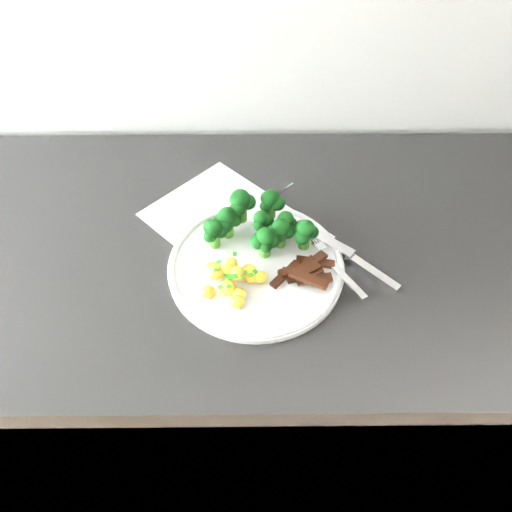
{
  "coord_description": "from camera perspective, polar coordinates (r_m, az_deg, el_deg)",
  "views": [
    {
      "loc": [
        -0.06,
        1.12,
        1.52
      ],
      "look_at": [
        -0.05,
        1.62,
        0.94
      ],
      "focal_mm": 34.61,
      "sensor_mm": 36.0,
      "label": 1
    }
  ],
  "objects": [
    {
      "name": "recipe_paper",
      "position": [
        0.86,
        -2.61,
        3.56
      ],
      "size": [
        0.35,
        0.35,
        0.0
      ],
      "color": "white",
      "rests_on": "counter"
    },
    {
      "name": "broccoli",
      "position": [
        0.8,
        0.35,
        3.96
      ],
      "size": [
        0.19,
        0.12,
        0.07
      ],
      "color": "#306619",
      "rests_on": "plate"
    },
    {
      "name": "beef_strips",
      "position": [
        0.77,
        5.61,
        -1.81
      ],
      "size": [
        0.11,
        0.08,
        0.02
      ],
      "color": "black",
      "rests_on": "plate"
    },
    {
      "name": "plate",
      "position": [
        0.79,
        -0.0,
        -1.05
      ],
      "size": [
        0.28,
        0.28,
        0.02
      ],
      "color": "white",
      "rests_on": "counter"
    },
    {
      "name": "fork",
      "position": [
        0.78,
        9.11,
        -1.03
      ],
      "size": [
        0.09,
        0.15,
        0.01
      ],
      "color": "silver",
      "rests_on": "plate"
    },
    {
      "name": "potatoes",
      "position": [
        0.75,
        -2.85,
        -2.43
      ],
      "size": [
        0.1,
        0.09,
        0.04
      ],
      "color": "yellow",
      "rests_on": "plate"
    },
    {
      "name": "knife",
      "position": [
        0.81,
        11.74,
        -0.71
      ],
      "size": [
        0.16,
        0.15,
        0.02
      ],
      "color": "silver",
      "rests_on": "plate"
    },
    {
      "name": "counter",
      "position": [
        1.2,
        -1.49,
        -13.36
      ],
      "size": [
        2.42,
        0.6,
        0.91
      ],
      "color": "black",
      "rests_on": "ground"
    }
  ]
}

